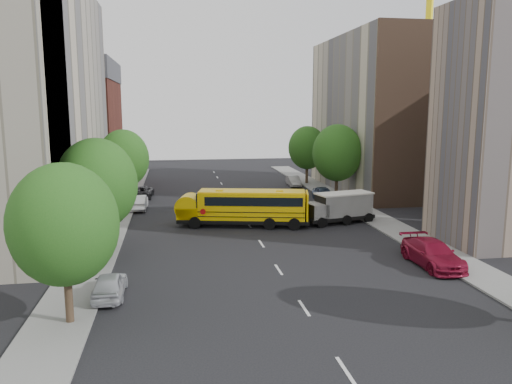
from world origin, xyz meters
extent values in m
plane|color=black|center=(0.00, 0.00, 0.00)|extent=(120.00, 120.00, 0.00)
cube|color=slate|center=(-11.50, 5.00, 0.06)|extent=(3.00, 80.00, 0.12)
cube|color=slate|center=(11.50, 5.00, 0.06)|extent=(3.00, 80.00, 0.12)
cube|color=silver|center=(0.00, 10.00, 0.01)|extent=(0.15, 64.00, 0.01)
cube|color=#B8AC94|center=(-18.00, 6.00, 10.00)|extent=(10.00, 26.00, 20.00)
cube|color=maroon|center=(-18.00, 28.00, 6.50)|extent=(10.00, 15.00, 13.00)
cube|color=beige|center=(18.00, 20.00, 9.00)|extent=(10.00, 22.00, 18.00)
cube|color=brown|center=(18.00, 9.00, 9.00)|extent=(10.10, 0.30, 18.00)
cylinder|color=yellow|center=(28.00, 28.00, 17.50)|extent=(1.00, 1.00, 35.00)
cylinder|color=#38281C|center=(-11.00, -14.00, 1.35)|extent=(0.36, 0.36, 2.70)
ellipsoid|color=#1A5215|center=(-11.00, -14.00, 4.65)|extent=(4.80, 4.80, 5.52)
cylinder|color=#38281C|center=(-11.00, -4.00, 1.44)|extent=(0.36, 0.36, 2.88)
ellipsoid|color=#1A5215|center=(-11.00, -4.00, 4.96)|extent=(5.12, 5.12, 5.89)
cylinder|color=#38281C|center=(-11.00, 14.00, 1.40)|extent=(0.36, 0.36, 2.81)
ellipsoid|color=#1A5215|center=(-11.00, 14.00, 4.84)|extent=(4.99, 4.99, 5.74)
cylinder|color=#38281C|center=(11.00, 14.00, 1.48)|extent=(0.36, 0.36, 2.95)
ellipsoid|color=#1A5215|center=(11.00, 14.00, 5.08)|extent=(5.25, 5.25, 6.04)
cylinder|color=#38281C|center=(11.00, 26.00, 1.37)|extent=(0.36, 0.36, 2.74)
ellipsoid|color=#1A5215|center=(11.00, 26.00, 4.71)|extent=(4.86, 4.86, 5.59)
cube|color=black|center=(-0.48, 3.78, 0.53)|extent=(11.14, 4.80, 0.29)
cube|color=#FFCA05|center=(0.18, 3.63, 1.79)|extent=(9.05, 4.29, 2.23)
cube|color=#FFCA05|center=(-4.84, 4.76, 1.12)|extent=(2.19, 2.56, 0.97)
cube|color=black|center=(-3.84, 4.54, 2.28)|extent=(0.96, 2.28, 1.16)
cube|color=#FFCA05|center=(0.18, 3.63, 2.93)|extent=(9.01, 4.10, 0.14)
cube|color=black|center=(0.37, 3.59, 2.28)|extent=(8.31, 4.17, 0.73)
cube|color=black|center=(0.18, 3.63, 1.02)|extent=(9.06, 4.34, 0.06)
cube|color=black|center=(0.18, 3.63, 1.41)|extent=(9.06, 4.34, 0.06)
cube|color=#FFCA05|center=(4.49, 2.66, 1.79)|extent=(0.68, 2.40, 2.23)
cube|color=#FFCA05|center=(-2.38, 4.21, 3.03)|extent=(0.70, 0.70, 0.10)
cube|color=#FFCA05|center=(2.36, 3.14, 3.03)|extent=(0.70, 0.70, 0.10)
cylinder|color=#FFCA05|center=(-4.84, 4.76, 1.60)|extent=(2.48, 2.63, 2.04)
cylinder|color=red|center=(-3.80, 3.19, 1.46)|extent=(0.48, 0.14, 0.49)
cylinder|color=black|center=(-4.44, 3.43, 0.49)|extent=(1.01, 0.50, 0.97)
cylinder|color=black|center=(-3.91, 5.80, 0.49)|extent=(1.01, 0.50, 0.97)
cylinder|color=black|center=(1.33, 2.13, 0.49)|extent=(1.01, 0.50, 0.97)
cylinder|color=black|center=(1.87, 4.49, 0.49)|extent=(1.01, 0.50, 0.97)
cylinder|color=black|center=(3.23, 1.70, 0.49)|extent=(1.01, 0.50, 0.97)
cylinder|color=black|center=(3.76, 4.07, 0.49)|extent=(1.01, 0.50, 0.97)
cube|color=black|center=(7.71, 3.53, 0.51)|extent=(6.39, 3.36, 0.30)
cube|color=white|center=(8.20, 3.65, 1.57)|extent=(4.99, 2.94, 1.83)
cube|color=white|center=(5.53, 3.02, 1.27)|extent=(1.82, 2.20, 1.22)
cube|color=silver|center=(8.20, 3.65, 2.54)|extent=(5.21, 3.09, 0.12)
cylinder|color=black|center=(5.76, 2.04, 0.43)|extent=(0.89, 0.44, 0.85)
cylinder|color=black|center=(5.30, 4.01, 0.43)|extent=(0.89, 0.44, 0.85)
cylinder|color=black|center=(8.13, 2.59, 0.43)|extent=(0.89, 0.44, 0.85)
cylinder|color=black|center=(7.67, 4.57, 0.43)|extent=(0.89, 0.44, 0.85)
cylinder|color=black|center=(10.31, 3.10, 0.43)|extent=(0.89, 0.44, 0.85)
cylinder|color=black|center=(9.85, 5.08, 0.43)|extent=(0.89, 0.44, 0.85)
imported|color=silver|center=(-9.60, -10.92, 0.67)|extent=(1.62, 3.94, 1.34)
imported|color=white|center=(-9.60, 12.21, 0.73)|extent=(1.64, 4.46, 1.46)
imported|color=black|center=(-9.60, 18.97, 0.66)|extent=(2.49, 4.86, 1.31)
imported|color=maroon|center=(9.60, -8.84, 0.80)|extent=(2.26, 5.51, 1.60)
imported|color=#374661|center=(9.60, 14.06, 0.72)|extent=(1.70, 4.21, 1.43)
imported|color=gray|center=(8.80, 24.24, 0.65)|extent=(1.48, 3.97, 1.30)
camera|label=1|loc=(-6.17, -36.56, 9.70)|focal=35.00mm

